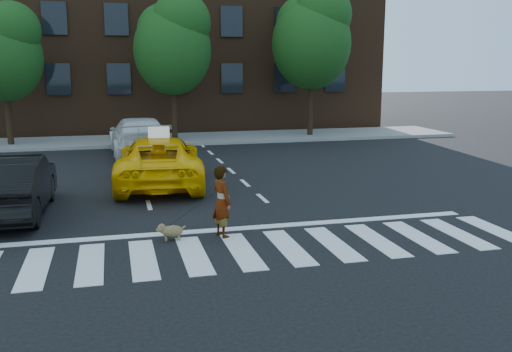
{
  "coord_description": "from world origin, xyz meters",
  "views": [
    {
      "loc": [
        -2.47,
        -10.9,
        3.78
      ],
      "look_at": [
        0.86,
        2.26,
        1.1
      ],
      "focal_mm": 40.0,
      "sensor_mm": 36.0,
      "label": 1
    }
  ],
  "objects_px": {
    "tree_left": "(4,49)",
    "taxi": "(159,161)",
    "woman": "(222,202)",
    "dog": "(170,231)",
    "white_suv": "(139,137)",
    "tree_right": "(312,34)",
    "tree_mid": "(173,41)",
    "black_sedan": "(11,185)"
  },
  "relations": [
    {
      "from": "tree_right",
      "to": "tree_left",
      "type": "bearing_deg",
      "value": 180.0
    },
    {
      "from": "tree_mid",
      "to": "black_sedan",
      "type": "xyz_separation_m",
      "value": [
        -5.53,
        -12.79,
        -4.07
      ]
    },
    {
      "from": "tree_mid",
      "to": "woman",
      "type": "height_order",
      "value": "tree_mid"
    },
    {
      "from": "black_sedan",
      "to": "dog",
      "type": "relative_size",
      "value": 7.29
    },
    {
      "from": "tree_left",
      "to": "taxi",
      "type": "relative_size",
      "value": 1.17
    },
    {
      "from": "white_suv",
      "to": "woman",
      "type": "xyz_separation_m",
      "value": [
        1.19,
        -11.96,
        -0.01
      ]
    },
    {
      "from": "tree_right",
      "to": "black_sedan",
      "type": "bearing_deg",
      "value": -134.42
    },
    {
      "from": "taxi",
      "to": "white_suv",
      "type": "xyz_separation_m",
      "value": [
        -0.32,
        6.06,
        0.03
      ]
    },
    {
      "from": "tree_left",
      "to": "tree_right",
      "type": "relative_size",
      "value": 0.84
    },
    {
      "from": "tree_mid",
      "to": "taxi",
      "type": "xyz_separation_m",
      "value": [
        -1.62,
        -10.0,
        -4.08
      ]
    },
    {
      "from": "black_sedan",
      "to": "taxi",
      "type": "bearing_deg",
      "value": -143.25
    },
    {
      "from": "dog",
      "to": "tree_right",
      "type": "bearing_deg",
      "value": 70.71
    },
    {
      "from": "tree_mid",
      "to": "black_sedan",
      "type": "relative_size",
      "value": 1.5
    },
    {
      "from": "tree_left",
      "to": "tree_mid",
      "type": "bearing_deg",
      "value": -0.0
    },
    {
      "from": "taxi",
      "to": "woman",
      "type": "bearing_deg",
      "value": 103.4
    },
    {
      "from": "black_sedan",
      "to": "tree_mid",
      "type": "bearing_deg",
      "value": -112.14
    },
    {
      "from": "black_sedan",
      "to": "dog",
      "type": "distance_m",
      "value": 4.81
    },
    {
      "from": "tree_left",
      "to": "taxi",
      "type": "height_order",
      "value": "tree_left"
    },
    {
      "from": "black_sedan",
      "to": "woman",
      "type": "bearing_deg",
      "value": 148.31
    },
    {
      "from": "black_sedan",
      "to": "dog",
      "type": "xyz_separation_m",
      "value": [
        3.64,
        -3.1,
        -0.56
      ]
    },
    {
      "from": "tree_left",
      "to": "dog",
      "type": "distance_m",
      "value": 17.37
    },
    {
      "from": "woman",
      "to": "white_suv",
      "type": "bearing_deg",
      "value": -12.86
    },
    {
      "from": "tree_mid",
      "to": "white_suv",
      "type": "distance_m",
      "value": 5.97
    },
    {
      "from": "tree_right",
      "to": "dog",
      "type": "height_order",
      "value": "tree_right"
    },
    {
      "from": "white_suv",
      "to": "black_sedan",
      "type": "bearing_deg",
      "value": 65.33
    },
    {
      "from": "white_suv",
      "to": "woman",
      "type": "relative_size",
      "value": 3.48
    },
    {
      "from": "tree_left",
      "to": "tree_right",
      "type": "distance_m",
      "value": 14.52
    },
    {
      "from": "tree_left",
      "to": "dog",
      "type": "height_order",
      "value": "tree_left"
    },
    {
      "from": "tree_right",
      "to": "white_suv",
      "type": "xyz_separation_m",
      "value": [
        -8.93,
        -3.94,
        -4.46
      ]
    },
    {
      "from": "tree_right",
      "to": "woman",
      "type": "xyz_separation_m",
      "value": [
        -7.74,
        -15.9,
        -4.47
      ]
    },
    {
      "from": "woman",
      "to": "dog",
      "type": "xyz_separation_m",
      "value": [
        -1.15,
        0.01,
        -0.58
      ]
    },
    {
      "from": "white_suv",
      "to": "dog",
      "type": "relative_size",
      "value": 8.57
    },
    {
      "from": "dog",
      "to": "taxi",
      "type": "bearing_deg",
      "value": 97.27
    },
    {
      "from": "tree_mid",
      "to": "white_suv",
      "type": "relative_size",
      "value": 1.28
    },
    {
      "from": "tree_mid",
      "to": "taxi",
      "type": "height_order",
      "value": "tree_mid"
    },
    {
      "from": "white_suv",
      "to": "dog",
      "type": "bearing_deg",
      "value": 87.67
    },
    {
      "from": "tree_right",
      "to": "white_suv",
      "type": "distance_m",
      "value": 10.73
    },
    {
      "from": "taxi",
      "to": "black_sedan",
      "type": "bearing_deg",
      "value": 40.47
    },
    {
      "from": "black_sedan",
      "to": "woman",
      "type": "xyz_separation_m",
      "value": [
        4.79,
        -3.11,
        0.02
      ]
    },
    {
      "from": "taxi",
      "to": "dog",
      "type": "xyz_separation_m",
      "value": [
        -0.28,
        -5.89,
        -0.56
      ]
    },
    {
      "from": "tree_mid",
      "to": "tree_right",
      "type": "xyz_separation_m",
      "value": [
        7.0,
        -0.0,
        0.41
      ]
    },
    {
      "from": "dog",
      "to": "white_suv",
      "type": "bearing_deg",
      "value": 100.15
    }
  ]
}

